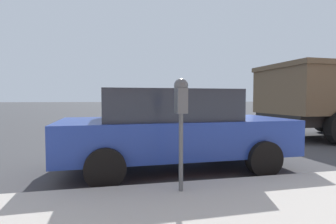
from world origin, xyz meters
name	(u,v)px	position (x,y,z in m)	size (l,w,h in m)	color
ground_plane	(193,156)	(0.00, 0.00, 0.00)	(220.00, 220.00, 0.00)	#424244
parking_meter	(181,105)	(-2.59, 0.99, 1.30)	(0.21, 0.19, 1.52)	#4C5156
car_blue	(173,127)	(-0.94, 0.70, 0.81)	(2.15, 4.45, 1.56)	navy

